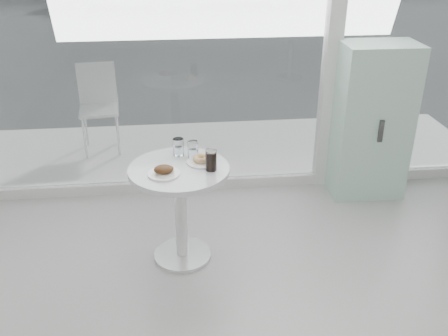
{
  "coord_description": "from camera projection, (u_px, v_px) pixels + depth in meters",
  "views": [
    {
      "loc": [
        -0.51,
        -1.27,
        2.34
      ],
      "look_at": [
        -0.2,
        1.7,
        0.85
      ],
      "focal_mm": 40.0,
      "sensor_mm": 36.0,
      "label": 1
    }
  ],
  "objects": [
    {
      "name": "plate_fritter",
      "position": [
        164.0,
        171.0,
        3.42
      ],
      "size": [
        0.22,
        0.22,
        0.07
      ],
      "color": "white",
      "rests_on": "main_table"
    },
    {
      "name": "main_table",
      "position": [
        180.0,
        195.0,
        3.62
      ],
      "size": [
        0.72,
        0.72,
        0.77
      ],
      "color": "silver",
      "rests_on": "ground"
    },
    {
      "name": "patio_deck",
      "position": [
        222.0,
        150.0,
        5.59
      ],
      "size": [
        5.6,
        1.6,
        0.05
      ],
      "primitive_type": "cube",
      "color": "silver",
      "rests_on": "ground"
    },
    {
      "name": "water_tumbler_a",
      "position": [
        178.0,
        148.0,
        3.68
      ],
      "size": [
        0.08,
        0.08,
        0.13
      ],
      "color": "white",
      "rests_on": "main_table"
    },
    {
      "name": "plate_donut",
      "position": [
        201.0,
        160.0,
        3.58
      ],
      "size": [
        0.21,
        0.21,
        0.05
      ],
      "color": "white",
      "rests_on": "main_table"
    },
    {
      "name": "storefront",
      "position": [
        240.0,
        4.0,
        4.13
      ],
      "size": [
        5.0,
        0.14,
        3.0
      ],
      "color": "silver",
      "rests_on": "ground"
    },
    {
      "name": "cola_glass",
      "position": [
        211.0,
        161.0,
        3.46
      ],
      "size": [
        0.08,
        0.08,
        0.15
      ],
      "color": "white",
      "rests_on": "main_table"
    },
    {
      "name": "patio_chair",
      "position": [
        99.0,
        102.0,
        5.36
      ],
      "size": [
        0.44,
        0.44,
        0.94
      ],
      "rotation": [
        0.0,
        0.0,
        0.1
      ],
      "color": "silver",
      "rests_on": "patio_deck"
    },
    {
      "name": "mint_cabinet",
      "position": [
        371.0,
        122.0,
        4.5
      ],
      "size": [
        0.66,
        0.46,
        1.41
      ],
      "rotation": [
        0.0,
        0.0,
        -0.01
      ],
      "color": "#A5D2BD",
      "rests_on": "ground"
    },
    {
      "name": "water_tumbler_b",
      "position": [
        193.0,
        150.0,
        3.65
      ],
      "size": [
        0.08,
        0.08,
        0.13
      ],
      "color": "white",
      "rests_on": "main_table"
    }
  ]
}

